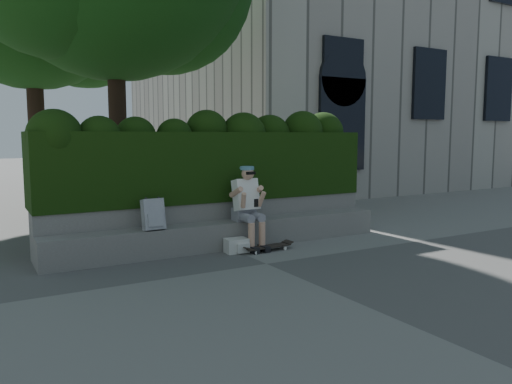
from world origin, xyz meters
TOP-DOWN VIEW (x-y plane):
  - ground at (0.00, 0.00)m, footprint 80.00×80.00m
  - bench_ledge at (0.00, 1.25)m, footprint 6.00×0.45m
  - planter_wall at (0.00, 1.73)m, footprint 6.00×0.50m
  - hedge at (0.00, 1.95)m, footprint 6.00×1.00m
  - person at (0.28, 1.07)m, footprint 0.40×0.76m
  - skateboard at (0.44, 0.69)m, footprint 0.84×0.26m
  - backpack_plaid at (-1.33, 1.15)m, footprint 0.33×0.18m
  - backpack_ground at (-0.05, 0.86)m, footprint 0.38×0.28m

SIDE VIEW (x-z plane):
  - ground at x=0.00m, z-range 0.00..0.00m
  - skateboard at x=0.44m, z-range 0.03..0.11m
  - backpack_ground at x=-0.05m, z-range 0.00..0.23m
  - bench_ledge at x=0.00m, z-range 0.00..0.45m
  - planter_wall at x=0.00m, z-range 0.00..0.75m
  - backpack_plaid at x=-1.33m, z-range 0.45..0.92m
  - person at x=0.28m, z-range 0.06..1.44m
  - hedge at x=0.00m, z-range 0.75..1.95m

